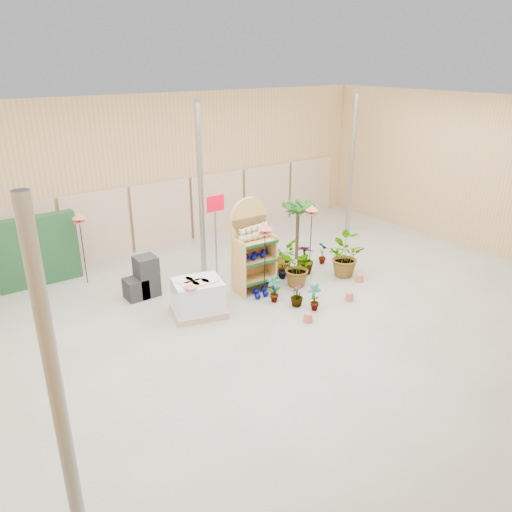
{
  "coord_description": "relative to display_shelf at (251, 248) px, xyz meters",
  "views": [
    {
      "loc": [
        -6.21,
        -7.45,
        5.41
      ],
      "look_at": [
        0.3,
        1.5,
        1.0
      ],
      "focal_mm": 35.0,
      "sensor_mm": 36.0,
      "label": 1
    }
  ],
  "objects": [
    {
      "name": "potted_plant_10",
      "position": [
        2.41,
        -0.78,
        -0.51
      ],
      "size": [
        0.97,
        1.09,
        1.12
      ],
      "primitive_type": "imported",
      "rotation": [
        0.0,
        0.0,
        1.47
      ],
      "color": "#174911",
      "rests_on": "ground"
    },
    {
      "name": "gazing_balls_floor",
      "position": [
        0.0,
        -0.51,
        -0.99
      ],
      "size": [
        0.63,
        0.39,
        0.15
      ],
      "color": "#010360",
      "rests_on": "ground"
    },
    {
      "name": "potted_plant_6",
      "position": [
        1.19,
        0.29,
        -0.6
      ],
      "size": [
        1.09,
        1.05,
        0.94
      ],
      "primitive_type": "imported",
      "rotation": [
        0.0,
        0.0,
        0.51
      ],
      "color": "#174911",
      "rests_on": "ground"
    },
    {
      "name": "pallet_stack",
      "position": [
        -1.75,
        -0.41,
        -0.66
      ],
      "size": [
        1.35,
        1.22,
        0.85
      ],
      "rotation": [
        0.0,
        0.0,
        -0.26
      ],
      "color": "tan",
      "rests_on": "ground"
    },
    {
      "name": "teddy_bears",
      "position": [
        0.04,
        -0.11,
        0.41
      ],
      "size": [
        0.87,
        0.24,
        0.38
      ],
      "color": "tan",
      "rests_on": "display_shelf"
    },
    {
      "name": "potted_plant_8",
      "position": [
        0.48,
        -1.8,
        -0.74
      ],
      "size": [
        0.26,
        0.36,
        0.66
      ],
      "primitive_type": "imported",
      "rotation": [
        0.0,
        0.0,
        4.78
      ],
      "color": "#174911",
      "rests_on": "ground"
    },
    {
      "name": "charcoal_planters",
      "position": [
        -2.37,
        1.17,
        -0.65
      ],
      "size": [
        0.8,
        0.5,
        1.0
      ],
      "color": "black",
      "rests_on": "ground"
    },
    {
      "name": "palm",
      "position": [
        2.21,
        0.84,
        0.46
      ],
      "size": [
        0.7,
        0.7,
        1.78
      ],
      "color": "#3C2A18",
      "rests_on": "ground"
    },
    {
      "name": "potted_plant_7",
      "position": [
        0.29,
        -1.41,
        -0.8
      ],
      "size": [
        0.41,
        0.41,
        0.53
      ],
      "primitive_type": "imported",
      "rotation": [
        0.0,
        0.0,
        4.06
      ],
      "color": "#174911",
      "rests_on": "ground"
    },
    {
      "name": "room",
      "position": [
        -0.4,
        -0.93,
        1.15
      ],
      "size": [
        15.2,
        12.1,
        4.7
      ],
      "color": "slate",
      "rests_on": "ground"
    },
    {
      "name": "display_shelf",
      "position": [
        0.0,
        0.0,
        0.0
      ],
      "size": [
        1.01,
        0.68,
        2.33
      ],
      "rotation": [
        0.0,
        0.0,
        -0.07
      ],
      "color": "#AA8245",
      "rests_on": "ground"
    },
    {
      "name": "potted_plant_0",
      "position": [
        -0.02,
        -0.94,
        -0.73
      ],
      "size": [
        0.42,
        0.41,
        0.67
      ],
      "primitive_type": "imported",
      "rotation": [
        0.0,
        0.0,
        5.6
      ],
      "color": "#174911",
      "rests_on": "ground"
    },
    {
      "name": "offer_sign",
      "position": [
        -0.3,
        1.14,
        0.5
      ],
      "size": [
        0.5,
        0.08,
        2.2
      ],
      "color": "gray",
      "rests_on": "ground"
    },
    {
      "name": "trellis_stock",
      "position": [
        -4.2,
        3.36,
        -0.17
      ],
      "size": [
        2.0,
        0.3,
        1.8
      ],
      "primitive_type": "cube",
      "color": "#183E20",
      "rests_on": "ground"
    },
    {
      "name": "bird_table_right",
      "position": [
        1.87,
        -0.09,
        0.67
      ],
      "size": [
        0.34,
        0.34,
        1.88
      ],
      "color": "black",
      "rests_on": "ground"
    },
    {
      "name": "potted_plant_2",
      "position": [
        1.04,
        -0.59,
        -0.57
      ],
      "size": [
        0.84,
        0.95,
        1.0
      ],
      "primitive_type": "imported",
      "rotation": [
        0.0,
        0.0,
        4.78
      ],
      "color": "#174911",
      "rests_on": "ground"
    },
    {
      "name": "bird_table_back",
      "position": [
        -3.24,
        2.75,
        0.68
      ],
      "size": [
        0.34,
        0.34,
        1.88
      ],
      "color": "black",
      "rests_on": "ground"
    },
    {
      "name": "bird_table_front",
      "position": [
        -0.04,
        -0.61,
        0.68
      ],
      "size": [
        0.34,
        0.34,
        1.88
      ],
      "color": "black",
      "rests_on": "ground"
    },
    {
      "name": "potted_plant_3",
      "position": [
        1.71,
        -0.09,
        -0.66
      ],
      "size": [
        0.63,
        0.63,
        0.81
      ],
      "primitive_type": "imported",
      "rotation": [
        0.0,
        0.0,
        2.18
      ],
      "color": "#174911",
      "rests_on": "ground"
    },
    {
      "name": "gazing_balls_shelf",
      "position": [
        -0.0,
        -0.13,
        -0.15
      ],
      "size": [
        0.86,
        0.29,
        0.16
      ],
      "color": "#010360",
      "rests_on": "display_shelf"
    },
    {
      "name": "potted_plant_5",
      "position": [
        0.99,
        0.03,
        -0.81
      ],
      "size": [
        0.31,
        0.34,
        0.52
      ],
      "primitive_type": "imported",
      "rotation": [
        0.0,
        0.0,
        1.89
      ],
      "color": "#174911",
      "rests_on": "ground"
    },
    {
      "name": "potted_plant_4",
      "position": [
        2.55,
        0.12,
        -0.74
      ],
      "size": [
        0.27,
        0.37,
        0.66
      ],
      "primitive_type": "imported",
      "rotation": [
        0.0,
        0.0,
        1.48
      ],
      "color": "#174911",
      "rests_on": "ground"
    },
    {
      "name": "potted_plant_11",
      "position": [
        0.16,
        0.54,
        -0.77
      ],
      "size": [
        0.34,
        0.34,
        0.59
      ],
      "primitive_type": "imported",
      "rotation": [
        0.0,
        0.0,
        4.67
      ],
      "color": "#174911",
      "rests_on": "ground"
    }
  ]
}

